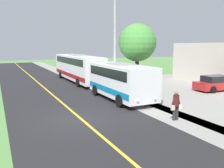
% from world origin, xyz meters
% --- Properties ---
extents(ground_plane, '(120.00, 120.00, 0.00)m').
position_xyz_m(ground_plane, '(0.00, 0.00, 0.00)').
color(ground_plane, '#548442').
extents(road_surface, '(8.00, 100.00, 0.01)m').
position_xyz_m(road_surface, '(0.00, 0.00, 0.00)').
color(road_surface, black).
rests_on(road_surface, ground).
extents(sidewalk, '(2.40, 100.00, 0.01)m').
position_xyz_m(sidewalk, '(-5.20, 0.00, 0.00)').
color(sidewalk, gray).
rests_on(sidewalk, ground).
extents(road_centre_line, '(0.16, 100.00, 0.00)m').
position_xyz_m(road_centre_line, '(0.00, 0.00, 0.01)').
color(road_centre_line, gold).
rests_on(road_centre_line, ground).
extents(shuttle_bus_front, '(2.79, 7.35, 2.88)m').
position_xyz_m(shuttle_bus_front, '(-4.57, -3.38, 1.59)').
color(shuttle_bus_front, white).
rests_on(shuttle_bus_front, ground).
extents(transit_bus_rear, '(2.60, 12.00, 3.19)m').
position_xyz_m(transit_bus_rear, '(-4.48, -14.08, 1.75)').
color(transit_bus_rear, white).
rests_on(transit_bus_rear, ground).
extents(pedestrian_with_bags, '(0.72, 0.34, 1.71)m').
position_xyz_m(pedestrian_with_bags, '(-4.87, 2.84, 0.92)').
color(pedestrian_with_bags, '#262628').
rests_on(pedestrian_with_bags, ground).
extents(street_light_pole, '(1.97, 0.24, 8.39)m').
position_xyz_m(street_light_pole, '(-4.88, -5.27, 4.61)').
color(street_light_pole, '#9E9EA3').
rests_on(street_light_pole, ground).
extents(parked_car_near, '(4.49, 2.20, 1.45)m').
position_xyz_m(parked_car_near, '(-14.56, -2.66, 0.69)').
color(parked_car_near, '#A51E1E').
rests_on(parked_car_near, ground).
extents(tree_curbside, '(3.41, 3.41, 6.23)m').
position_xyz_m(tree_curbside, '(-7.40, -5.50, 4.49)').
color(tree_curbside, '#4C3826').
rests_on(tree_curbside, ground).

